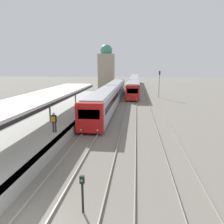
# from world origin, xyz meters

# --- Properties ---
(platform_canopy) EXTENTS (4.00, 22.96, 2.81)m
(platform_canopy) POSITION_xyz_m (-4.20, 13.59, 3.58)
(platform_canopy) COLOR beige
(platform_canopy) RESTS_ON station_platform
(person_on_platform) EXTENTS (0.40, 0.40, 1.66)m
(person_on_platform) POSITION_xyz_m (-2.49, 10.09, 1.87)
(person_on_platform) COLOR #2D2D33
(person_on_platform) RESTS_ON station_platform
(train_near) EXTENTS (2.57, 34.34, 3.15)m
(train_near) POSITION_xyz_m (0.00, 29.28, 1.75)
(train_near) COLOR red
(train_near) RESTS_ON ground_plane
(train_far) EXTENTS (2.52, 48.17, 3.09)m
(train_far) POSITION_xyz_m (3.51, 55.67, 1.71)
(train_far) COLOR red
(train_far) RESTS_ON ground_plane
(signal_post_near) EXTENTS (0.20, 0.22, 1.76)m
(signal_post_near) POSITION_xyz_m (1.99, 1.61, 1.10)
(signal_post_near) COLOR black
(signal_post_near) RESTS_ON ground_plane
(signal_mast_far) EXTENTS (0.28, 0.29, 5.32)m
(signal_mast_far) POSITION_xyz_m (8.64, 37.49, 3.33)
(signal_mast_far) COLOR gray
(signal_mast_far) RESTS_ON ground_plane
(distant_domed_building) EXTENTS (4.29, 4.29, 12.11)m
(distant_domed_building) POSITION_xyz_m (-4.40, 55.63, 5.74)
(distant_domed_building) COLOR gray
(distant_domed_building) RESTS_ON ground_plane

